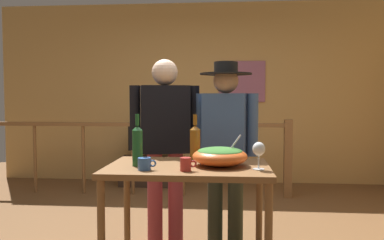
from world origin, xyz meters
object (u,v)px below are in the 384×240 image
at_px(salad_bowl, 220,155).
at_px(serving_table, 188,179).
at_px(person_standing_left, 165,136).
at_px(person_standing_right, 226,139).
at_px(wine_bottle_amber, 195,142).
at_px(mug_blue, 145,164).
at_px(stair_railing, 174,146).
at_px(mug_red, 186,164).
at_px(flat_screen_tv, 151,139).
at_px(tv_console, 152,171).
at_px(wine_bottle_green, 137,145).
at_px(framed_picture, 242,81).
at_px(wine_glass, 259,150).

bearing_deg(salad_bowl, serving_table, 179.86).
bearing_deg(person_standing_left, person_standing_right, 165.64).
bearing_deg(wine_bottle_amber, mug_blue, -124.06).
height_order(stair_railing, mug_red, stair_railing).
distance_m(flat_screen_tv, mug_blue, 3.13).
xyz_separation_m(serving_table, wine_bottle_amber, (0.03, 0.23, 0.24)).
relative_size(tv_console, wine_bottle_green, 2.51).
height_order(framed_picture, mug_red, framed_picture).
bearing_deg(serving_table, framed_picture, 81.05).
bearing_deg(framed_picture, mug_blue, -102.74).
distance_m(wine_glass, person_standing_right, 0.78).
bearing_deg(framed_picture, stair_railing, -136.99).
relative_size(serving_table, mug_blue, 9.27).
height_order(wine_bottle_green, person_standing_right, person_standing_right).
bearing_deg(flat_screen_tv, tv_console, 90.00).
height_order(tv_console, person_standing_right, person_standing_right).
xyz_separation_m(salad_bowl, person_standing_left, (-0.48, 0.63, 0.07)).
bearing_deg(wine_bottle_green, wine_bottle_amber, 37.76).
bearing_deg(mug_blue, wine_bottle_amber, 55.94).
height_order(tv_console, flat_screen_tv, flat_screen_tv).
relative_size(tv_console, person_standing_right, 0.57).
relative_size(wine_glass, person_standing_left, 0.11).
bearing_deg(stair_railing, flat_screen_tv, 127.78).
xyz_separation_m(mug_blue, person_standing_right, (0.53, 0.83, 0.08)).
distance_m(stair_railing, serving_table, 2.38).
height_order(stair_railing, person_standing_left, person_standing_left).
distance_m(salad_bowl, wine_bottle_amber, 0.31).
bearing_deg(mug_red, stair_railing, 99.23).
bearing_deg(stair_railing, mug_red, -80.77).
bearing_deg(stair_railing, tv_console, 126.18).
relative_size(salad_bowl, wine_bottle_amber, 1.11).
height_order(framed_picture, flat_screen_tv, framed_picture).
relative_size(wine_bottle_amber, person_standing_left, 0.21).
bearing_deg(wine_bottle_green, person_standing_left, 82.82).
bearing_deg(serving_table, wine_bottle_amber, 82.60).
bearing_deg(stair_railing, framed_picture, 43.01).
xyz_separation_m(stair_railing, serving_table, (0.41, -2.35, 0.06)).
height_order(mug_blue, person_standing_right, person_standing_right).
bearing_deg(person_standing_right, flat_screen_tv, -50.00).
bearing_deg(tv_console, wine_bottle_green, -80.92).
distance_m(serving_table, wine_bottle_green, 0.43).
relative_size(stair_railing, tv_console, 4.60).
height_order(stair_railing, mug_blue, stair_railing).
xyz_separation_m(flat_screen_tv, mug_blue, (0.55, -3.08, 0.17)).
height_order(tv_console, salad_bowl, salad_bowl).
bearing_deg(wine_bottle_amber, wine_bottle_green, -142.24).
xyz_separation_m(mug_red, person_standing_right, (0.25, 0.84, 0.08)).
distance_m(tv_console, person_standing_right, 2.63).
bearing_deg(mug_blue, stair_railing, 93.24).
relative_size(flat_screen_tv, person_standing_left, 0.41).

